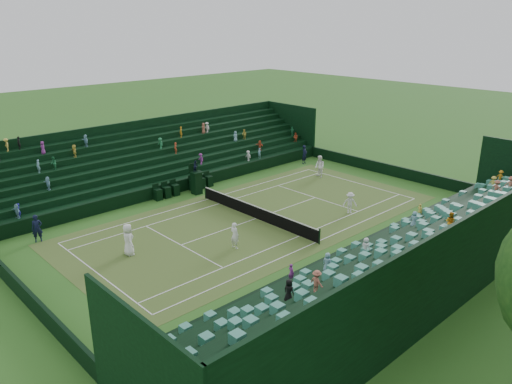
{
  "coord_description": "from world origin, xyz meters",
  "views": [
    {
      "loc": [
        23.8,
        -22.27,
        13.3
      ],
      "look_at": [
        0.0,
        0.0,
        2.0
      ],
      "focal_mm": 35.0,
      "sensor_mm": 36.0,
      "label": 1
    }
  ],
  "objects_px": {
    "player_near_west": "(128,240)",
    "player_far_east": "(350,203)",
    "umpire_chair": "(196,180)",
    "player_far_west": "(320,167)",
    "player_near_east": "(235,235)",
    "tennis_net": "(256,212)"
  },
  "relations": [
    {
      "from": "player_near_west",
      "to": "player_far_east",
      "type": "bearing_deg",
      "value": -94.94
    },
    {
      "from": "umpire_chair",
      "to": "tennis_net",
      "type": "bearing_deg",
      "value": -1.48
    },
    {
      "from": "tennis_net",
      "to": "umpire_chair",
      "type": "relative_size",
      "value": 4.24
    },
    {
      "from": "tennis_net",
      "to": "player_near_east",
      "type": "bearing_deg",
      "value": -58.36
    },
    {
      "from": "player_near_west",
      "to": "player_far_east",
      "type": "height_order",
      "value": "player_near_west"
    },
    {
      "from": "umpire_chair",
      "to": "player_far_east",
      "type": "relative_size",
      "value": 1.73
    },
    {
      "from": "player_near_west",
      "to": "player_far_east",
      "type": "distance_m",
      "value": 15.86
    },
    {
      "from": "umpire_chair",
      "to": "player_near_west",
      "type": "relative_size",
      "value": 1.4
    },
    {
      "from": "player_near_west",
      "to": "player_far_west",
      "type": "distance_m",
      "value": 20.34
    },
    {
      "from": "umpire_chair",
      "to": "player_near_west",
      "type": "xyz_separation_m",
      "value": [
        6.17,
        -9.58,
        -0.19
      ]
    },
    {
      "from": "player_far_east",
      "to": "player_near_west",
      "type": "bearing_deg",
      "value": -150.85
    },
    {
      "from": "player_near_west",
      "to": "player_far_east",
      "type": "relative_size",
      "value": 1.24
    },
    {
      "from": "player_near_east",
      "to": "player_far_east",
      "type": "bearing_deg",
      "value": -104.52
    },
    {
      "from": "player_far_east",
      "to": "tennis_net",
      "type": "bearing_deg",
      "value": -166.89
    },
    {
      "from": "player_far_east",
      "to": "umpire_chair",
      "type": "bearing_deg",
      "value": 163.57
    },
    {
      "from": "player_far_east",
      "to": "player_far_west",
      "type": "bearing_deg",
      "value": 101.43
    },
    {
      "from": "tennis_net",
      "to": "player_near_east",
      "type": "xyz_separation_m",
      "value": [
        2.59,
        -4.21,
        0.32
      ]
    },
    {
      "from": "player_near_west",
      "to": "player_far_west",
      "type": "height_order",
      "value": "player_far_west"
    },
    {
      "from": "tennis_net",
      "to": "player_far_west",
      "type": "relative_size",
      "value": 5.92
    },
    {
      "from": "tennis_net",
      "to": "umpire_chair",
      "type": "distance_m",
      "value": 7.24
    },
    {
      "from": "player_far_west",
      "to": "tennis_net",
      "type": "bearing_deg",
      "value": -54.89
    },
    {
      "from": "tennis_net",
      "to": "player_far_east",
      "type": "relative_size",
      "value": 7.34
    }
  ]
}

